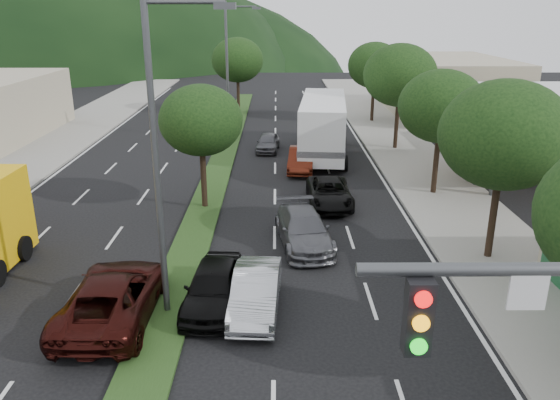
{
  "coord_description": "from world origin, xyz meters",
  "views": [
    {
      "loc": [
        3.59,
        -7.71,
        9.41
      ],
      "look_at": [
        3.74,
        14.06,
        1.79
      ],
      "focal_mm": 35.0,
      "sensor_mm": 36.0,
      "label": 1
    }
  ],
  "objects_px": {
    "streetlight_near": "(162,147)",
    "tree_med_far": "(237,60)",
    "tree_r_d": "(400,75)",
    "tree_r_b": "(504,135)",
    "tree_r_e": "(375,65)",
    "car_queue_e": "(268,142)",
    "car_queue_c": "(301,160)",
    "suv_maroon": "(113,296)",
    "car_queue_b": "(304,229)",
    "tree_r_c": "(441,106)",
    "sedan_silver": "(256,291)",
    "tree_med_near": "(201,120)",
    "car_queue_a": "(214,286)",
    "car_queue_d": "(329,193)",
    "streetlight_mid": "(230,65)",
    "motorhome": "(323,126)"
  },
  "relations": [
    {
      "from": "streetlight_near",
      "to": "tree_med_far",
      "type": "bearing_deg",
      "value": 90.33
    },
    {
      "from": "tree_r_d",
      "to": "tree_med_far",
      "type": "height_order",
      "value": "tree_r_d"
    },
    {
      "from": "tree_r_b",
      "to": "tree_med_far",
      "type": "bearing_deg",
      "value": 110.56
    },
    {
      "from": "tree_r_e",
      "to": "car_queue_e",
      "type": "relative_size",
      "value": 1.86
    },
    {
      "from": "streetlight_near",
      "to": "car_queue_e",
      "type": "distance_m",
      "value": 22.42
    },
    {
      "from": "car_queue_c",
      "to": "suv_maroon",
      "type": "bearing_deg",
      "value": -106.3
    },
    {
      "from": "streetlight_near",
      "to": "car_queue_b",
      "type": "bearing_deg",
      "value": 50.15
    },
    {
      "from": "tree_r_c",
      "to": "sedan_silver",
      "type": "bearing_deg",
      "value": -127.45
    },
    {
      "from": "car_queue_c",
      "to": "car_queue_e",
      "type": "bearing_deg",
      "value": 118.36
    },
    {
      "from": "tree_r_e",
      "to": "tree_med_near",
      "type": "bearing_deg",
      "value": -118.61
    },
    {
      "from": "streetlight_near",
      "to": "car_queue_a",
      "type": "bearing_deg",
      "value": 17.85
    },
    {
      "from": "car_queue_c",
      "to": "tree_med_near",
      "type": "bearing_deg",
      "value": -122.13
    },
    {
      "from": "car_queue_a",
      "to": "car_queue_d",
      "type": "distance_m",
      "value": 11.08
    },
    {
      "from": "sedan_silver",
      "to": "tree_r_b",
      "type": "bearing_deg",
      "value": 26.3
    },
    {
      "from": "tree_r_b",
      "to": "tree_r_e",
      "type": "relative_size",
      "value": 1.03
    },
    {
      "from": "tree_med_far",
      "to": "streetlight_near",
      "type": "height_order",
      "value": "streetlight_near"
    },
    {
      "from": "streetlight_mid",
      "to": "car_queue_b",
      "type": "relative_size",
      "value": 2.03
    },
    {
      "from": "tree_med_near",
      "to": "streetlight_near",
      "type": "relative_size",
      "value": 0.6
    },
    {
      "from": "tree_r_d",
      "to": "car_queue_c",
      "type": "xyz_separation_m",
      "value": [
        -6.88,
        -5.32,
        -4.48
      ]
    },
    {
      "from": "car_queue_b",
      "to": "car_queue_c",
      "type": "distance_m",
      "value": 11.27
    },
    {
      "from": "tree_r_e",
      "to": "car_queue_d",
      "type": "relative_size",
      "value": 1.44
    },
    {
      "from": "tree_r_d",
      "to": "tree_med_far",
      "type": "xyz_separation_m",
      "value": [
        -12.0,
        14.0,
        -0.17
      ]
    },
    {
      "from": "tree_r_e",
      "to": "car_queue_e",
      "type": "height_order",
      "value": "tree_r_e"
    },
    {
      "from": "car_queue_a",
      "to": "tree_r_e",
      "type": "bearing_deg",
      "value": 75.94
    },
    {
      "from": "sedan_silver",
      "to": "car_queue_e",
      "type": "bearing_deg",
      "value": 93.03
    },
    {
      "from": "tree_med_near",
      "to": "tree_r_e",
      "type": "bearing_deg",
      "value": 61.39
    },
    {
      "from": "car_queue_b",
      "to": "tree_med_near",
      "type": "bearing_deg",
      "value": 128.13
    },
    {
      "from": "tree_med_far",
      "to": "streetlight_near",
      "type": "relative_size",
      "value": 0.69
    },
    {
      "from": "tree_r_c",
      "to": "tree_r_d",
      "type": "xyz_separation_m",
      "value": [
        0.0,
        10.0,
        0.43
      ]
    },
    {
      "from": "car_queue_b",
      "to": "car_queue_a",
      "type": "bearing_deg",
      "value": -130.6
    },
    {
      "from": "tree_r_d",
      "to": "car_queue_e",
      "type": "height_order",
      "value": "tree_r_d"
    },
    {
      "from": "tree_r_d",
      "to": "streetlight_mid",
      "type": "height_order",
      "value": "streetlight_mid"
    },
    {
      "from": "sedan_silver",
      "to": "car_queue_d",
      "type": "distance_m",
      "value": 10.82
    },
    {
      "from": "car_queue_e",
      "to": "motorhome",
      "type": "bearing_deg",
      "value": -15.5
    },
    {
      "from": "streetlight_mid",
      "to": "car_queue_e",
      "type": "bearing_deg",
      "value": -50.01
    },
    {
      "from": "tree_med_far",
      "to": "suv_maroon",
      "type": "relative_size",
      "value": 1.22
    },
    {
      "from": "tree_r_e",
      "to": "tree_med_far",
      "type": "relative_size",
      "value": 0.97
    },
    {
      "from": "tree_r_c",
      "to": "streetlight_near",
      "type": "xyz_separation_m",
      "value": [
        -11.79,
        -12.0,
        0.84
      ]
    },
    {
      "from": "car_queue_d",
      "to": "suv_maroon",
      "type": "bearing_deg",
      "value": -126.79
    },
    {
      "from": "sedan_silver",
      "to": "motorhome",
      "type": "relative_size",
      "value": 0.41
    },
    {
      "from": "tree_med_near",
      "to": "tree_med_far",
      "type": "distance_m",
      "value": 26.01
    },
    {
      "from": "sedan_silver",
      "to": "suv_maroon",
      "type": "xyz_separation_m",
      "value": [
        -4.53,
        -0.45,
        0.1
      ]
    },
    {
      "from": "car_queue_c",
      "to": "car_queue_e",
      "type": "distance_m",
      "value": 5.43
    },
    {
      "from": "sedan_silver",
      "to": "tree_med_near",
      "type": "bearing_deg",
      "value": 109.66
    },
    {
      "from": "car_queue_c",
      "to": "car_queue_d",
      "type": "relative_size",
      "value": 0.92
    },
    {
      "from": "car_queue_a",
      "to": "car_queue_d",
      "type": "relative_size",
      "value": 0.93
    },
    {
      "from": "tree_r_b",
      "to": "car_queue_b",
      "type": "height_order",
      "value": "tree_r_b"
    },
    {
      "from": "streetlight_mid",
      "to": "motorhome",
      "type": "distance_m",
      "value": 8.77
    },
    {
      "from": "tree_r_d",
      "to": "car_queue_b",
      "type": "bearing_deg",
      "value": -113.68
    },
    {
      "from": "car_queue_c",
      "to": "streetlight_mid",
      "type": "bearing_deg",
      "value": 125.86
    }
  ]
}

